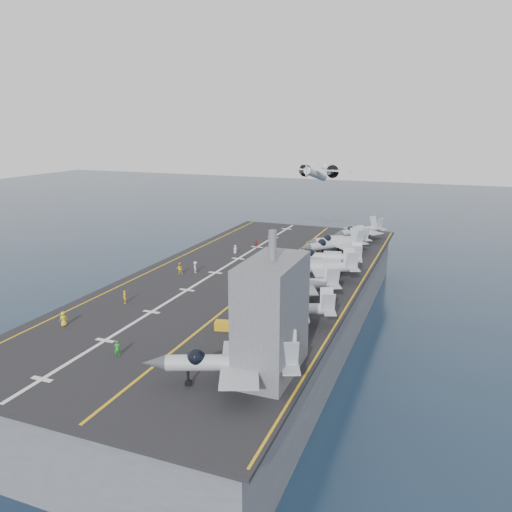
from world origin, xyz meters
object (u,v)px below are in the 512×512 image
(island_superstructure, at_px, (272,304))
(transport_plane, at_px, (316,174))
(tow_cart_a, at_px, (222,325))
(fighter_jet_0, at_px, (231,361))

(island_superstructure, height_order, transport_plane, island_superstructure)
(island_superstructure, bearing_deg, transport_plane, 102.20)
(tow_cart_a, bearing_deg, fighter_jet_0, -61.37)
(island_superstructure, height_order, tow_cart_a, island_superstructure)
(island_superstructure, xyz_separation_m, tow_cart_a, (-9.37, 8.07, -6.94))
(tow_cart_a, distance_m, transport_plane, 86.71)
(transport_plane, bearing_deg, tow_cart_a, -82.77)
(island_superstructure, relative_size, transport_plane, 0.68)
(island_superstructure, height_order, fighter_jet_0, island_superstructure)
(island_superstructure, relative_size, fighter_jet_0, 0.84)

